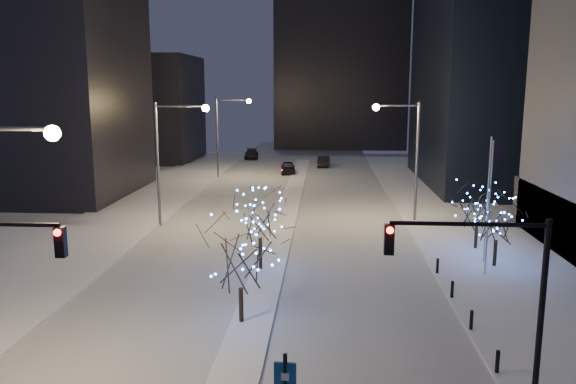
# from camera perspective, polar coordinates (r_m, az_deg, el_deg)

# --- Properties ---
(road) EXTENTS (20.00, 130.00, 0.02)m
(road) POSITION_cam_1_polar(r_m,az_deg,el_deg) (53.05, 0.07, -1.56)
(road) COLOR #AEB4BD
(road) RESTS_ON ground
(median) EXTENTS (2.00, 80.00, 0.15)m
(median) POSITION_cam_1_polar(r_m,az_deg,el_deg) (48.17, -0.32, -2.72)
(median) COLOR silver
(median) RESTS_ON ground
(east_sidewalk) EXTENTS (10.00, 90.00, 0.15)m
(east_sidewalk) POSITION_cam_1_polar(r_m,az_deg,el_deg) (40.10, 20.60, -6.13)
(east_sidewalk) COLOR silver
(east_sidewalk) RESTS_ON ground
(west_sidewalk) EXTENTS (8.00, 90.00, 0.15)m
(west_sidewalk) POSITION_cam_1_polar(r_m,az_deg,el_deg) (42.14, -20.81, -5.35)
(west_sidewalk) COLOR silver
(west_sidewalk) RESTS_ON ground
(filler_west_near) EXTENTS (22.00, 18.00, 24.00)m
(filler_west_near) POSITION_cam_1_polar(r_m,az_deg,el_deg) (64.89, -25.56, 10.30)
(filler_west_near) COLOR black
(filler_west_near) RESTS_ON ground
(filler_west_far) EXTENTS (18.00, 16.00, 16.00)m
(filler_west_far) POSITION_cam_1_polar(r_m,az_deg,el_deg) (91.67, -15.04, 8.20)
(filler_west_far) COLOR black
(filler_west_far) RESTS_ON ground
(horizon_block) EXTENTS (24.00, 14.00, 42.00)m
(horizon_block) POSITION_cam_1_polar(r_m,az_deg,el_deg) (109.26, 5.37, 15.65)
(horizon_block) COLOR black
(horizon_block) RESTS_ON ground
(street_lamp_w_mid) EXTENTS (4.40, 0.56, 10.00)m
(street_lamp_w_mid) POSITION_cam_1_polar(r_m,az_deg,el_deg) (45.71, -11.89, 4.51)
(street_lamp_w_mid) COLOR #595E66
(street_lamp_w_mid) RESTS_ON ground
(street_lamp_w_far) EXTENTS (4.40, 0.56, 10.00)m
(street_lamp_w_far) POSITION_cam_1_polar(r_m,az_deg,el_deg) (70.02, -6.37, 6.67)
(street_lamp_w_far) COLOR #595E66
(street_lamp_w_far) RESTS_ON ground
(street_lamp_east) EXTENTS (3.90, 0.56, 10.00)m
(street_lamp_east) POSITION_cam_1_polar(r_m,az_deg,el_deg) (47.47, 11.94, 4.67)
(street_lamp_east) COLOR #595E66
(street_lamp_east) RESTS_ON ground
(traffic_signal_east) EXTENTS (5.26, 0.43, 7.00)m
(traffic_signal_east) POSITION_cam_1_polar(r_m,az_deg,el_deg) (19.65, 20.22, -8.92)
(traffic_signal_east) COLOR black
(traffic_signal_east) RESTS_ON ground
(flagpoles) EXTENTS (1.35, 2.60, 8.00)m
(flagpoles) POSITION_cam_1_polar(r_m,az_deg,el_deg) (36.00, 19.83, -0.18)
(flagpoles) COLOR silver
(flagpoles) RESTS_ON east_sidewalk
(bollards) EXTENTS (0.16, 12.16, 0.90)m
(bollards) POSITION_cam_1_polar(r_m,az_deg,el_deg) (29.54, 17.18, -10.77)
(bollards) COLOR black
(bollards) RESTS_ON east_sidewalk
(car_near) EXTENTS (2.22, 4.74, 1.57)m
(car_near) POSITION_cam_1_polar(r_m,az_deg,el_deg) (74.11, -0.00, 2.50)
(car_near) COLOR black
(car_near) RESTS_ON ground
(car_mid) EXTENTS (1.89, 4.71, 1.52)m
(car_mid) POSITION_cam_1_polar(r_m,az_deg,el_deg) (80.93, 3.66, 3.14)
(car_mid) COLOR black
(car_mid) RESTS_ON ground
(car_far) EXTENTS (2.63, 5.41, 1.51)m
(car_far) POSITION_cam_1_polar(r_m,az_deg,el_deg) (89.82, -3.73, 3.86)
(car_far) COLOR black
(car_far) RESTS_ON ground
(holiday_tree_median_near) EXTENTS (4.66, 4.66, 5.28)m
(holiday_tree_median_near) POSITION_cam_1_polar(r_m,az_deg,el_deg) (26.40, -4.87, -6.34)
(holiday_tree_median_near) COLOR black
(holiday_tree_median_near) RESTS_ON median
(holiday_tree_median_far) EXTENTS (4.62, 4.62, 4.89)m
(holiday_tree_median_far) POSITION_cam_1_polar(r_m,az_deg,el_deg) (34.04, -2.85, -2.52)
(holiday_tree_median_far) COLOR black
(holiday_tree_median_far) RESTS_ON median
(holiday_tree_plaza_near) EXTENTS (4.01, 4.01, 4.38)m
(holiday_tree_plaza_near) POSITION_cam_1_polar(r_m,az_deg,el_deg) (36.98, 20.48, -2.76)
(holiday_tree_plaza_near) COLOR black
(holiday_tree_plaza_near) RESTS_ON east_sidewalk
(holiday_tree_plaza_far) EXTENTS (4.43, 4.43, 4.50)m
(holiday_tree_plaza_far) POSITION_cam_1_polar(r_m,az_deg,el_deg) (40.65, 18.72, -1.49)
(holiday_tree_plaza_far) COLOR black
(holiday_tree_plaza_far) RESTS_ON east_sidewalk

